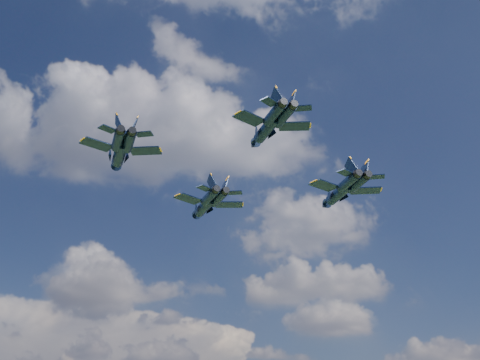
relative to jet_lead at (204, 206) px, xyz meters
name	(u,v)px	position (x,y,z in m)	size (l,w,h in m)	color
jet_lead	(204,206)	(0.00, 0.00, 0.00)	(12.64, 17.46, 4.13)	black
jet_left	(119,154)	(-12.19, -22.19, -0.20)	(11.86, 16.03, 3.77)	black
jet_right	(338,193)	(23.61, -8.63, -0.75)	(12.96, 17.49, 4.12)	black
jet_slot	(266,130)	(9.47, -33.56, -1.87)	(10.46, 14.30, 3.37)	black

